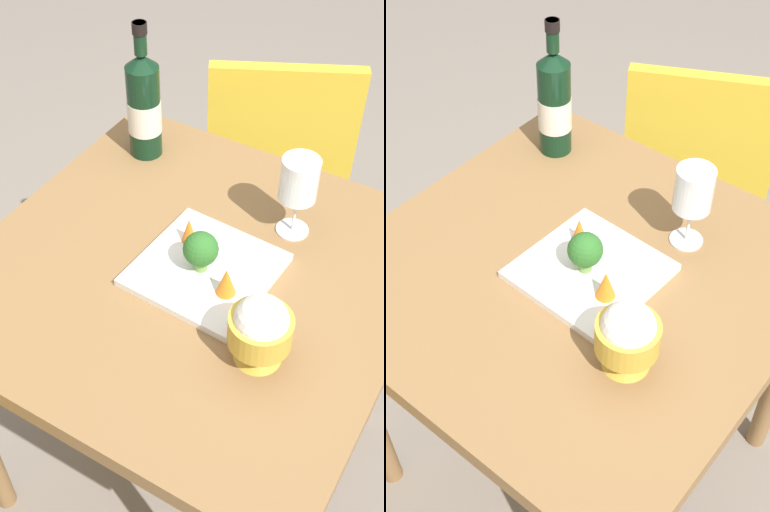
{
  "view_description": "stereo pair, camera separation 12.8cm",
  "coord_description": "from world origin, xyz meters",
  "views": [
    {
      "loc": [
        -0.47,
        0.78,
        1.69
      ],
      "look_at": [
        0.0,
        0.0,
        0.78
      ],
      "focal_mm": 46.87,
      "sensor_mm": 36.0,
      "label": 1
    },
    {
      "loc": [
        -0.57,
        0.71,
        1.69
      ],
      "look_at": [
        0.0,
        0.0,
        0.78
      ],
      "focal_mm": 46.87,
      "sensor_mm": 36.0,
      "label": 2
    }
  ],
  "objects": [
    {
      "name": "dining_table",
      "position": [
        0.0,
        0.0,
        0.65
      ],
      "size": [
        0.83,
        0.83,
        0.75
      ],
      "color": "olive",
      "rests_on": "ground_plane"
    },
    {
      "name": "rice_bowl",
      "position": [
        -0.21,
        0.13,
        0.82
      ],
      "size": [
        0.11,
        0.11,
        0.14
      ],
      "color": "gold",
      "rests_on": "dining_table"
    },
    {
      "name": "carrot_garnish_right",
      "position": [
        0.03,
        -0.05,
        0.79
      ],
      "size": [
        0.03,
        0.03,
        0.06
      ],
      "color": "orange",
      "rests_on": "serving_plate"
    },
    {
      "name": "wine_glass",
      "position": [
        -0.12,
        -0.2,
        0.88
      ],
      "size": [
        0.08,
        0.08,
        0.18
      ],
      "color": "white",
      "rests_on": "dining_table"
    },
    {
      "name": "wine_bottle",
      "position": [
        0.29,
        -0.27,
        0.88
      ],
      "size": [
        0.08,
        0.08,
        0.32
      ],
      "color": "black",
      "rests_on": "dining_table"
    },
    {
      "name": "chair_near_window",
      "position": [
        0.13,
        -0.7,
        0.53
      ],
      "size": [
        0.54,
        0.54,
        0.85
      ],
      "rotation": [
        0.0,
        0.0,
        3.6
      ],
      "color": "gold",
      "rests_on": "ground_plane"
    },
    {
      "name": "serving_plate",
      "position": [
        -0.03,
        -0.0,
        0.76
      ],
      "size": [
        0.26,
        0.26,
        0.02
      ],
      "rotation": [
        0.0,
        0.0,
        -0.05
      ],
      "color": "white",
      "rests_on": "dining_table"
    },
    {
      "name": "broccoli_floret",
      "position": [
        -0.02,
        0.01,
        0.82
      ],
      "size": [
        0.07,
        0.07,
        0.09
      ],
      "color": "#729E4C",
      "rests_on": "serving_plate"
    },
    {
      "name": "ground_plane",
      "position": [
        0.0,
        0.0,
        0.0
      ],
      "size": [
        8.0,
        8.0,
        0.0
      ],
      "primitive_type": "plane",
      "color": "gray"
    },
    {
      "name": "carrot_garnish_left",
      "position": [
        -0.1,
        0.04,
        0.8
      ],
      "size": [
        0.04,
        0.04,
        0.06
      ],
      "color": "orange",
      "rests_on": "serving_plate"
    }
  ]
}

